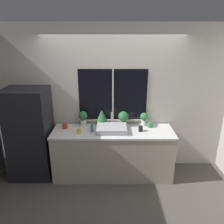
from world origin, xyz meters
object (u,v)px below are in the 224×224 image
(sink, at_px, (111,129))
(mug_yellow, at_px, (79,131))
(potted_plant_far_left, at_px, (83,117))
(mug_red, at_px, (65,126))
(potted_plant_far_right, at_px, (144,118))
(potted_plant_center_right, at_px, (123,117))
(potted_plant_center_left, at_px, (102,116))
(mug_green, at_px, (150,125))
(mug_black, at_px, (140,129))
(soap_bottle, at_px, (92,129))
(refrigerator, at_px, (29,134))

(sink, relative_size, mug_yellow, 5.78)
(potted_plant_far_left, distance_m, mug_red, 0.36)
(sink, xyz_separation_m, potted_plant_far_right, (0.60, 0.26, 0.10))
(sink, distance_m, potted_plant_center_right, 0.36)
(potted_plant_center_right, relative_size, mug_red, 2.84)
(potted_plant_far_left, bearing_deg, potted_plant_center_left, 0.00)
(potted_plant_far_right, height_order, mug_red, potted_plant_far_right)
(potted_plant_center_left, height_order, mug_red, potted_plant_center_left)
(potted_plant_center_right, distance_m, potted_plant_far_right, 0.38)
(potted_plant_center_left, relative_size, mug_green, 3.27)
(potted_plant_far_left, bearing_deg, potted_plant_center_right, 0.00)
(potted_plant_center_left, bearing_deg, mug_black, -21.27)
(potted_plant_far_right, distance_m, soap_bottle, 0.99)
(potted_plant_far_right, distance_m, mug_green, 0.17)
(sink, height_order, potted_plant_far_right, sink)
(potted_plant_far_left, xyz_separation_m, potted_plant_center_left, (0.35, 0.00, 0.02))
(refrigerator, height_order, soap_bottle, refrigerator)
(potted_plant_center_right, height_order, mug_red, potted_plant_center_right)
(soap_bottle, bearing_deg, mug_yellow, -168.57)
(sink, height_order, potted_plant_center_left, potted_plant_center_left)
(mug_yellow, bearing_deg, potted_plant_far_right, 16.67)
(mug_red, bearing_deg, sink, -8.42)
(potted_plant_center_right, bearing_deg, mug_green, -9.54)
(potted_plant_far_left, height_order, soap_bottle, potted_plant_far_left)
(refrigerator, distance_m, potted_plant_far_left, 0.99)
(potted_plant_center_right, xyz_separation_m, mug_black, (0.29, -0.27, -0.11))
(potted_plant_far_left, xyz_separation_m, mug_black, (1.04, -0.27, -0.11))
(mug_green, bearing_deg, sink, -165.69)
(sink, relative_size, potted_plant_center_right, 1.93)
(soap_bottle, height_order, mug_black, soap_bottle)
(mug_red, bearing_deg, soap_bottle, -18.23)
(potted_plant_far_right, relative_size, soap_bottle, 1.74)
(mug_green, bearing_deg, mug_yellow, -168.16)
(sink, relative_size, mug_green, 5.62)
(soap_bottle, bearing_deg, mug_black, 2.40)
(sink, height_order, potted_plant_far_left, potted_plant_far_left)
(potted_plant_far_left, relative_size, mug_green, 2.96)
(sink, relative_size, mug_red, 5.49)
(refrigerator, relative_size, soap_bottle, 11.71)
(potted_plant_center_left, bearing_deg, mug_yellow, -137.59)
(mug_black, bearing_deg, soap_bottle, -177.60)
(mug_black, bearing_deg, sink, 179.38)
(potted_plant_far_left, xyz_separation_m, potted_plant_center_right, (0.75, 0.00, -0.00))
(refrigerator, relative_size, potted_plant_center_left, 5.40)
(refrigerator, xyz_separation_m, potted_plant_center_right, (1.68, 0.22, 0.23))
(refrigerator, bearing_deg, potted_plant_far_left, 13.34)
(soap_bottle, bearing_deg, refrigerator, 175.89)
(mug_black, bearing_deg, mug_yellow, -175.72)
(sink, bearing_deg, potted_plant_center_right, 50.30)
(soap_bottle, height_order, mug_yellow, soap_bottle)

